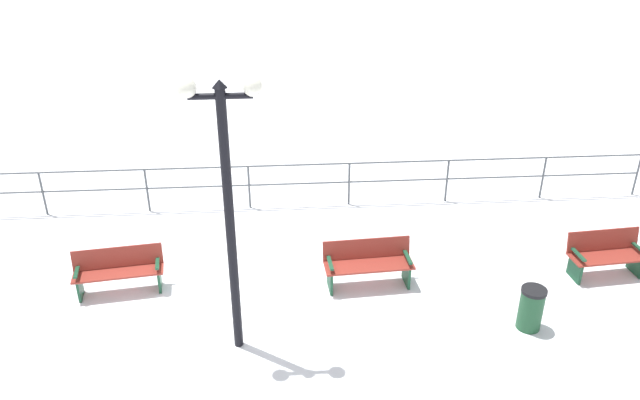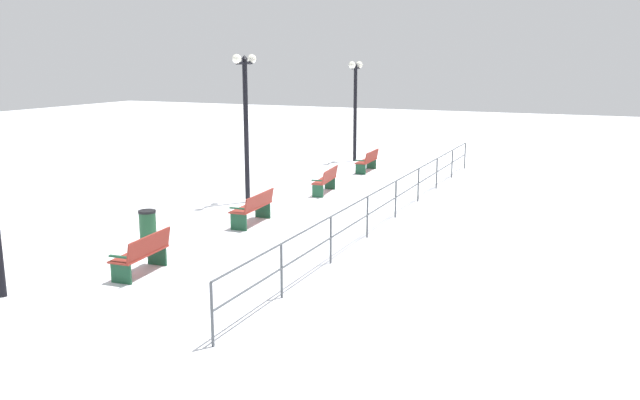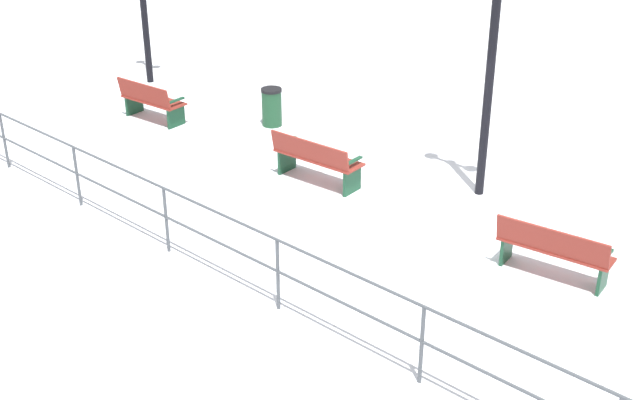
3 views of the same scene
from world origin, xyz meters
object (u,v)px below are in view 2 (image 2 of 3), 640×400
object	(u,v)px
bench_third	(253,207)
trash_bin	(148,226)
bench_nearest	(368,160)
lamppost_middle	(246,107)
bench_second	(326,180)
bench_fourth	(142,254)
lamppost_near	(355,94)

from	to	relation	value
bench_third	trash_bin	xyz separation A→B (m)	(1.52, 2.62, -0.07)
bench_nearest	lamppost_middle	distance (m)	7.60
bench_nearest	bench_second	distance (m)	4.70
bench_fourth	lamppost_middle	world-z (taller)	lamppost_middle
trash_bin	bench_nearest	bearing A→B (deg)	-96.82
bench_fourth	lamppost_near	distance (m)	16.80
bench_fourth	bench_second	bearing A→B (deg)	-95.43
bench_second	lamppost_middle	distance (m)	3.85
bench_third	bench_fourth	xyz separation A→B (m)	(-0.01, 4.70, -0.02)
bench_second	lamppost_middle	bearing A→B (deg)	45.75
trash_bin	bench_fourth	bearing A→B (deg)	126.35
bench_fourth	trash_bin	size ratio (longest dim) A/B	1.91
bench_second	bench_third	bearing A→B (deg)	81.19
bench_third	trash_bin	size ratio (longest dim) A/B	2.14
lamppost_middle	bench_second	bearing A→B (deg)	-126.96
bench_fourth	trash_bin	world-z (taller)	bench_fourth
lamppost_near	trash_bin	xyz separation A→B (m)	(-0.09, 14.46, -2.58)
bench_second	bench_third	size ratio (longest dim) A/B	0.98
bench_second	lamppost_near	world-z (taller)	lamppost_near
bench_nearest	bench_second	xyz separation A→B (m)	(-0.20, 4.69, 0.01)
bench_third	lamppost_near	xyz separation A→B (m)	(1.60, -11.83, 2.51)
bench_second	bench_fourth	world-z (taller)	bench_fourth
bench_third	lamppost_middle	bearing A→B (deg)	-60.07
trash_bin	lamppost_near	bearing A→B (deg)	-89.66
bench_third	bench_fourth	size ratio (longest dim) A/B	1.12
bench_fourth	lamppost_middle	xyz separation A→B (m)	(1.61, -7.10, 2.58)
bench_second	bench_nearest	bearing A→B (deg)	-94.82
bench_third	lamppost_middle	xyz separation A→B (m)	(1.60, -2.41, 2.55)
bench_third	lamppost_near	bearing A→B (deg)	-85.99
bench_nearest	trash_bin	world-z (taller)	bench_nearest
bench_fourth	lamppost_near	size ratio (longest dim) A/B	0.35
bench_second	bench_fourth	size ratio (longest dim) A/B	1.11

